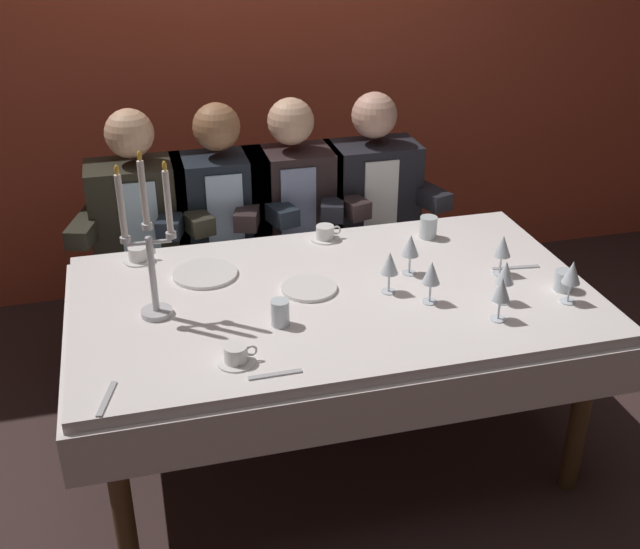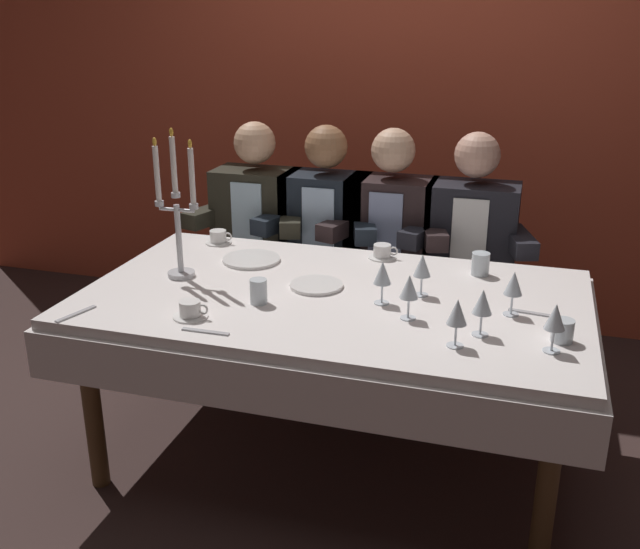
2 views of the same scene
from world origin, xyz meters
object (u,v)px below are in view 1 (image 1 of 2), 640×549
Objects in this scene: water_tumbler_0 at (428,227)px; wine_glass_6 at (501,290)px; seated_diner_0 at (139,219)px; candelabra at (150,251)px; seated_diner_2 at (292,204)px; coffee_cup_2 at (325,233)px; wine_glass_0 at (503,247)px; wine_glass_1 at (506,274)px; dinner_plate_1 at (309,288)px; wine_glass_4 at (411,247)px; dinner_plate_0 at (205,274)px; wine_glass_2 at (431,274)px; wine_glass_5 at (390,264)px; seated_diner_1 at (222,211)px; seated_diner_3 at (371,197)px; water_tumbler_1 at (280,313)px; coffee_cup_1 at (236,355)px; water_tumbler_2 at (564,281)px; dining_table at (334,320)px; wine_glass_3 at (572,274)px.

wine_glass_6 is at bearing -91.33° from water_tumbler_0.
candelabra is at bearing -88.94° from seated_diner_0.
seated_diner_2 is (-0.48, 0.51, -0.05)m from water_tumbler_0.
wine_glass_6 reaches higher than coffee_cup_2.
wine_glass_0 is 1.00× the size of wine_glass_1.
wine_glass_4 is at bearing 4.43° from dinner_plate_1.
dinner_plate_0 is 0.20× the size of seated_diner_0.
seated_diner_0 is (-0.02, 0.89, -0.25)m from candelabra.
dinner_plate_1 is at bearing -98.42° from seated_diner_2.
dinner_plate_0 and dinner_plate_1 have the same top height.
wine_glass_5 is at bearing 137.18° from wine_glass_2.
wine_glass_0 is 0.13× the size of seated_diner_1.
seated_diner_2 is at bearing 132.74° from water_tumbler_0.
coffee_cup_2 is 0.11× the size of seated_diner_3.
seated_diner_2 is (-0.28, 0.81, -0.12)m from wine_glass_4.
seated_diner_0 is (-1.23, 1.11, -0.12)m from wine_glass_1.
water_tumbler_0 is at bearing -12.07° from coffee_cup_2.
dinner_plate_0 is 0.97m from water_tumbler_0.
dinner_plate_0 is at bearing 115.26° from water_tumbler_1.
seated_diner_1 is at bearing 120.18° from wine_glass_2.
seated_diner_3 is (0.34, 0.42, -0.03)m from coffee_cup_2.
wine_glass_0 is 0.42m from water_tumbler_0.
seated_diner_1 is (0.36, 0.89, -0.25)m from candelabra.
wine_glass_5 is 0.70m from coffee_cup_1.
wine_glass_4 reaches higher than water_tumbler_2.
dining_table is 20.77× the size of water_tumbler_0.
wine_glass_6 is (-0.30, -0.05, 0.00)m from wine_glass_3.
seated_diner_1 reaches higher than dinner_plate_1.
water_tumbler_2 is (0.51, -0.27, -0.08)m from wine_glass_4.
seated_diner_1 is 0.72m from seated_diner_3.
water_tumbler_0 is 1.19m from coffee_cup_1.
wine_glass_0 is 1.14m from coffee_cup_1.
water_tumbler_0 reaches higher than dinner_plate_1.
dinner_plate_0 is 0.20× the size of seated_diner_1.
wine_glass_1 is at bearing -50.14° from wine_glass_4.
wine_glass_0 and wine_glass_3 have the same top height.
wine_glass_3 is 0.12m from water_tumbler_2.
wine_glass_5 is 0.97m from seated_diner_3.
dining_table is 11.83× the size of wine_glass_6.
seated_diner_0 is 0.70m from seated_diner_2.
coffee_cup_1 is 1.33m from seated_diner_2.
water_tumbler_1 is at bearing -104.80° from seated_diner_2.
water_tumbler_2 is (0.83, -0.19, 0.16)m from dining_table.
dining_table is 11.83× the size of wine_glass_0.
candelabra is 1.48m from wine_glass_3.
wine_glass_1 is at bearing 165.41° from wine_glass_3.
wine_glass_0 is 0.30m from wine_glass_3.
wine_glass_1 is at bearing -41.92° from seated_diner_0.
dinner_plate_0 is 2.67× the size of water_tumbler_1.
wine_glass_6 is at bearing -122.70° from wine_glass_1.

